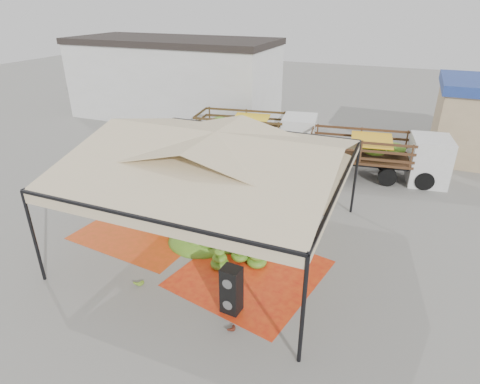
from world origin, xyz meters
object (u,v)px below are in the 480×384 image
at_px(truck_left, 261,130).
at_px(truck_right, 383,151).
at_px(banana_heap, 225,215).
at_px(vendor, 312,177).
at_px(speaker_stack, 231,290).

distance_m(truck_left, truck_right, 6.52).
xyz_separation_m(banana_heap, vendor, (2.24, 4.11, 0.22)).
xyz_separation_m(banana_heap, speaker_stack, (1.96, -3.83, 0.06)).
relative_size(banana_heap, vendor, 3.47).
height_order(banana_heap, truck_right, truck_right).
distance_m(banana_heap, speaker_stack, 4.31).
xyz_separation_m(vendor, truck_right, (2.60, 3.22, 0.46)).
bearing_deg(truck_right, vendor, -136.59).
relative_size(truck_left, truck_right, 1.03).
distance_m(vendor, truck_left, 5.69).
relative_size(speaker_stack, truck_left, 0.21).
relative_size(vendor, truck_left, 0.26).
xyz_separation_m(banana_heap, truck_right, (4.84, 7.33, 0.68)).
bearing_deg(vendor, truck_left, -69.33).
bearing_deg(banana_heap, truck_right, 56.55).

